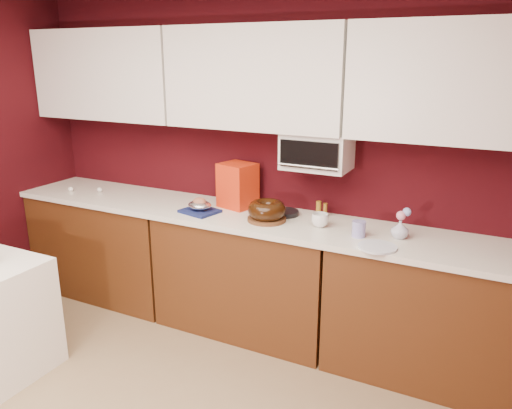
{
  "coord_description": "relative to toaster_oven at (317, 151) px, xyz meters",
  "views": [
    {
      "loc": [
        1.59,
        -1.08,
        1.99
      ],
      "look_at": [
        0.12,
        1.84,
        1.02
      ],
      "focal_mm": 35.0,
      "sensor_mm": 36.0,
      "label": 1
    }
  ],
  "objects": [
    {
      "name": "wall_back",
      "position": [
        -0.45,
        0.15,
        -0.12
      ],
      "size": [
        4.0,
        0.02,
        2.5
      ],
      "primitive_type": "cube",
      "color": "#36070B",
      "rests_on": "floor"
    },
    {
      "name": "base_cabinet_left",
      "position": [
        -1.78,
        -0.17,
        -0.95
      ],
      "size": [
        1.31,
        0.58,
        0.86
      ],
      "primitive_type": "cube",
      "color": "#4F280F",
      "rests_on": "floor"
    },
    {
      "name": "base_cabinet_center",
      "position": [
        -0.45,
        -0.17,
        -0.95
      ],
      "size": [
        1.31,
        0.58,
        0.86
      ],
      "primitive_type": "cube",
      "color": "#4F280F",
      "rests_on": "floor"
    },
    {
      "name": "base_cabinet_right",
      "position": [
        0.88,
        -0.17,
        -0.95
      ],
      "size": [
        1.31,
        0.58,
        0.86
      ],
      "primitive_type": "cube",
      "color": "#4F280F",
      "rests_on": "floor"
    },
    {
      "name": "countertop",
      "position": [
        -0.45,
        -0.17,
        -0.49
      ],
      "size": [
        4.0,
        0.62,
        0.04
      ],
      "primitive_type": "cube",
      "color": "silver",
      "rests_on": "base_cabinet_center"
    },
    {
      "name": "upper_cabinet_left",
      "position": [
        -1.78,
        -0.02,
        0.48
      ],
      "size": [
        1.31,
        0.33,
        0.7
      ],
      "primitive_type": "cube",
      "color": "white",
      "rests_on": "wall_back"
    },
    {
      "name": "upper_cabinet_center",
      "position": [
        -0.45,
        -0.02,
        0.48
      ],
      "size": [
        1.31,
        0.33,
        0.7
      ],
      "primitive_type": "cube",
      "color": "white",
      "rests_on": "wall_back"
    },
    {
      "name": "upper_cabinet_right",
      "position": [
        0.88,
        -0.02,
        0.48
      ],
      "size": [
        1.31,
        0.33,
        0.7
      ],
      "primitive_type": "cube",
      "color": "white",
      "rests_on": "wall_back"
    },
    {
      "name": "toaster_oven",
      "position": [
        0.0,
        0.0,
        0.0
      ],
      "size": [
        0.45,
        0.3,
        0.25
      ],
      "primitive_type": "cube",
      "color": "white",
      "rests_on": "upper_cabinet_center"
    },
    {
      "name": "toaster_oven_door",
      "position": [
        0.0,
        -0.16,
        0.0
      ],
      "size": [
        0.4,
        0.02,
        0.18
      ],
      "primitive_type": "cube",
      "color": "black",
      "rests_on": "toaster_oven"
    },
    {
      "name": "toaster_oven_handle",
      "position": [
        0.0,
        -0.18,
        -0.07
      ],
      "size": [
        0.42,
        0.02,
        0.02
      ],
      "primitive_type": "cylinder",
      "rotation": [
        0.0,
        1.57,
        0.0
      ],
      "color": "silver",
      "rests_on": "toaster_oven"
    },
    {
      "name": "cake_base",
      "position": [
        -0.27,
        -0.22,
        -0.46
      ],
      "size": [
        0.29,
        0.29,
        0.02
      ],
      "primitive_type": "cylinder",
      "rotation": [
        0.0,
        0.0,
        -0.1
      ],
      "color": "#5A341B",
      "rests_on": "countertop"
    },
    {
      "name": "bundt_cake",
      "position": [
        -0.27,
        -0.22,
        -0.39
      ],
      "size": [
        0.31,
        0.31,
        0.11
      ],
      "primitive_type": "torus",
      "rotation": [
        0.0,
        0.0,
        0.2
      ],
      "color": "black",
      "rests_on": "cake_base"
    },
    {
      "name": "navy_towel",
      "position": [
        -0.79,
        -0.27,
        -0.47
      ],
      "size": [
        0.29,
        0.26,
        0.02
      ],
      "primitive_type": "cube",
      "rotation": [
        0.0,
        0.0,
        -0.22
      ],
      "color": "navy",
      "rests_on": "countertop"
    },
    {
      "name": "foil_ham_nest",
      "position": [
        -0.79,
        -0.27,
        -0.42
      ],
      "size": [
        0.2,
        0.18,
        0.07
      ],
      "primitive_type": "ellipsoid",
      "rotation": [
        0.0,
        0.0,
        0.17
      ],
      "color": "silver",
      "rests_on": "navy_towel"
    },
    {
      "name": "roasted_ham",
      "position": [
        -0.79,
        -0.27,
        -0.4
      ],
      "size": [
        0.12,
        0.1,
        0.07
      ],
      "primitive_type": "ellipsoid",
      "rotation": [
        0.0,
        0.0,
        -0.18
      ],
      "color": "#AC694E",
      "rests_on": "foil_ham_nest"
    },
    {
      "name": "pandoro_box",
      "position": [
        -0.61,
        -0.01,
        -0.31
      ],
      "size": [
        0.29,
        0.27,
        0.33
      ],
      "primitive_type": "cube",
      "rotation": [
        0.0,
        0.0,
        -0.25
      ],
      "color": "#B30D0B",
      "rests_on": "countertop"
    },
    {
      "name": "dark_pan",
      "position": [
        -0.21,
        -0.04,
        -0.46
      ],
      "size": [
        0.21,
        0.21,
        0.03
      ],
      "primitive_type": "cylinder",
      "rotation": [
        0.0,
        0.0,
        0.09
      ],
      "color": "black",
      "rests_on": "countertop"
    },
    {
      "name": "coffee_mug",
      "position": [
        0.1,
        -0.18,
        -0.42
      ],
      "size": [
        0.14,
        0.14,
        0.11
      ],
      "primitive_type": "imported",
      "rotation": [
        0.0,
        0.0,
        0.6
      ],
      "color": "white",
      "rests_on": "countertop"
    },
    {
      "name": "blue_jar",
      "position": [
        0.38,
        -0.25,
        -0.42
      ],
      "size": [
        0.11,
        0.11,
        0.1
      ],
      "primitive_type": "cylinder",
      "rotation": [
        0.0,
        0.0,
        -0.26
      ],
      "color": "#201C9B",
      "rests_on": "countertop"
    },
    {
      "name": "flower_vase",
      "position": [
        0.62,
        -0.16,
        -0.41
      ],
      "size": [
        0.11,
        0.11,
        0.13
      ],
      "primitive_type": "imported",
      "rotation": [
        0.0,
        0.0,
        -0.26
      ],
      "color": "silver",
      "rests_on": "countertop"
    },
    {
      "name": "flower_pink",
      "position": [
        0.62,
        -0.16,
        -0.33
      ],
      "size": [
        0.06,
        0.06,
        0.06
      ],
      "primitive_type": "sphere",
      "color": "pink",
      "rests_on": "flower_vase"
    },
    {
      "name": "flower_blue",
      "position": [
        0.65,
        -0.14,
        -0.3
      ],
      "size": [
        0.05,
        0.05,
        0.05
      ],
      "primitive_type": "sphere",
      "color": "#8A9DDE",
      "rests_on": "flower_vase"
    },
    {
      "name": "china_plate",
      "position": [
        0.54,
        -0.39,
        -0.47
      ],
      "size": [
        0.27,
        0.27,
        0.01
      ],
      "primitive_type": "cylinder",
      "rotation": [
        0.0,
        0.0,
        -0.2
      ],
      "color": "white",
      "rests_on": "countertop"
    },
    {
      "name": "amber_bottle",
      "position": [
        0.01,
        0.04,
        -0.42
      ],
      "size": [
        0.04,
        0.04,
        0.11
      ],
      "primitive_type": "cylinder",
      "rotation": [
        0.0,
        0.0,
        -0.23
      ],
      "color": "#8C6319",
      "rests_on": "countertop"
    },
    {
      "name": "egg_left",
      "position": [
        -2.09,
        -0.26,
        -0.46
      ],
      "size": [
        0.05,
        0.04,
        0.04
      ],
      "primitive_type": "ellipsoid",
      "rotation": [
        0.0,
        0.0,
        0.12
      ],
      "color": "white",
      "rests_on": "countertop"
    },
    {
      "name": "egg_right",
      "position": [
        -1.85,
        -0.17,
        -0.46
      ],
      "size": [
        0.06,
        0.05,
        0.04
      ],
      "primitive_type": "ellipsoid",
      "rotation": [
        0.0,
        0.0,
        0.27
      ],
      "color": "silver",
      "rests_on": "countertop"
    },
    {
      "name": "amber_bottle_tall",
      "position": [
        0.06,
        0.05,
        -0.43
      ],
      "size": [
        0.03,
        0.03,
        0.1
      ],
      "primitive_type": "cylinder",
      "rotation": [
        0.0,
        0.0,
        0.0
      ],
      "color": "brown",
      "rests_on": "countertop"
    }
  ]
}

